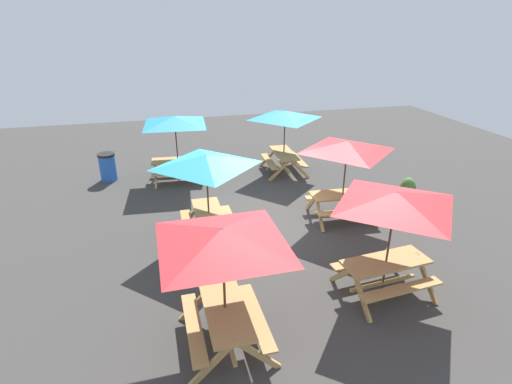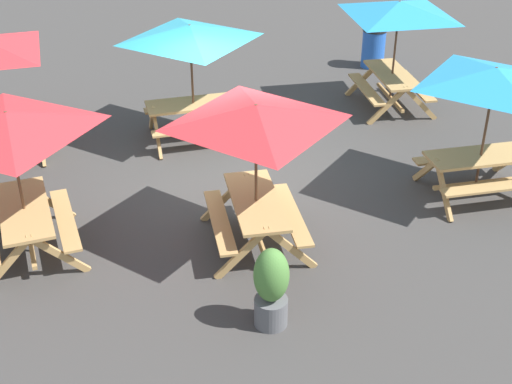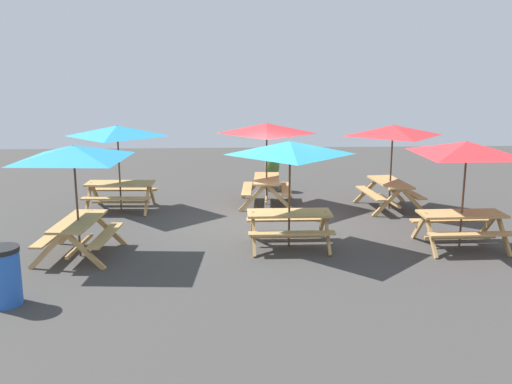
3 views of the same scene
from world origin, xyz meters
The scene contains 8 objects.
ground_plane centered at (0.00, 0.00, 0.00)m, with size 27.29×27.29×0.00m, color #3D3A38.
picnic_table_1 centered at (-3.90, 1.70, 1.99)m, with size 2.08×2.08×2.34m.
picnic_table_2 centered at (0.09, 2.14, 1.99)m, with size 2.13×2.13×2.34m.
picnic_table_3 centered at (3.43, 1.51, 1.99)m, with size 2.18×2.18×2.34m.
picnic_table_4 centered at (-4.04, -2.15, 1.99)m, with size 2.82×2.82×2.34m.
picnic_table_5 centered at (0.33, -1.69, 1.99)m, with size 2.00×2.00×2.34m.
trash_bin_blue centered at (-4.65, -4.56, 0.49)m, with size 0.59×0.59×0.98m.
potted_plant_0 centered at (0.39, 4.01, 0.60)m, with size 0.46×0.46×1.17m.
Camera 2 is at (2.42, 10.92, 6.22)m, focal length 50.00 mm.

